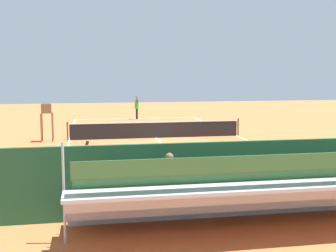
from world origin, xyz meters
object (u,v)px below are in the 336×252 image
object	(u,v)px
equipment_bag	(249,198)
tennis_player	(137,107)
tennis_racket	(129,119)
bleacher_stand	(247,193)
tennis_ball_near	(152,123)
umpire_chair	(47,118)
tennis_net	(156,130)
courtside_bench	(313,181)
line_judge	(84,173)

from	to	relation	value
equipment_bag	tennis_player	size ratio (longest dim) A/B	0.47
tennis_racket	bleacher_stand	bearing A→B (deg)	91.13
tennis_racket	tennis_ball_near	xyz separation A→B (m)	(-1.41, 3.41, 0.02)
umpire_chair	tennis_player	distance (m)	12.55
bleacher_stand	umpire_chair	bearing A→B (deg)	-67.88
tennis_ball_near	equipment_bag	bearing A→B (deg)	89.73
bleacher_stand	tennis_net	bearing A→B (deg)	-90.29
tennis_player	tennis_ball_near	xyz separation A→B (m)	(-0.77, 3.36, -0.98)
tennis_net	bleacher_stand	world-z (taller)	bleacher_stand
courtside_bench	umpire_chair	bearing A→B (deg)	-55.24
courtside_bench	tennis_racket	bearing A→B (deg)	-81.85
equipment_bag	line_judge	size ratio (longest dim) A/B	0.47
courtside_bench	tennis_ball_near	distance (m)	20.64
tennis_player	tennis_ball_near	world-z (taller)	tennis_player
umpire_chair	equipment_bag	bearing A→B (deg)	117.78
tennis_net	equipment_bag	distance (m)	13.42
tennis_net	tennis_player	xyz separation A→B (m)	(-0.05, -10.63, 0.51)
equipment_bag	umpire_chair	bearing A→B (deg)	-62.22
tennis_racket	line_judge	distance (m)	23.80
bleacher_stand	equipment_bag	bearing A→B (deg)	-112.82
tennis_net	courtside_bench	size ratio (longest dim) A/B	5.72
umpire_chair	tennis_ball_near	bearing A→B (deg)	-133.07
equipment_bag	line_judge	world-z (taller)	line_judge
umpire_chair	line_judge	size ratio (longest dim) A/B	1.11
tennis_ball_near	line_judge	size ratio (longest dim) A/B	0.03
umpire_chair	tennis_racket	distance (m)	12.34
tennis_net	courtside_bench	xyz separation A→B (m)	(-2.84, 13.27, 0.06)
bleacher_stand	tennis_ball_near	xyz separation A→B (m)	(-0.90, -22.57, -0.86)
courtside_bench	line_judge	world-z (taller)	line_judge
umpire_chair	tennis_ball_near	size ratio (longest dim) A/B	32.42
tennis_ball_near	bleacher_stand	bearing A→B (deg)	87.72
bleacher_stand	equipment_bag	size ratio (longest dim) A/B	10.07
equipment_bag	tennis_player	distance (m)	24.05
umpire_chair	tennis_player	size ratio (longest dim) A/B	1.11
tennis_net	equipment_bag	size ratio (longest dim) A/B	11.44
courtside_bench	tennis_racket	xyz separation A→B (m)	(3.43, -23.94, -0.54)
umpire_chair	tennis_ball_near	world-z (taller)	umpire_chair
tennis_net	tennis_player	distance (m)	10.64
courtside_bench	tennis_net	bearing A→B (deg)	-77.94
tennis_ball_near	tennis_player	bearing A→B (deg)	-77.12
bleacher_stand	courtside_bench	size ratio (longest dim) A/B	5.03
equipment_bag	tennis_racket	bearing A→B (deg)	-86.86
courtside_bench	tennis_player	size ratio (longest dim) A/B	0.93
equipment_bag	courtside_bench	bearing A→B (deg)	-176.52
equipment_bag	tennis_ball_near	distance (m)	20.66
tennis_player	bleacher_stand	bearing A→B (deg)	89.71
umpire_chair	courtside_bench	distance (m)	15.87
bleacher_stand	tennis_ball_near	bearing A→B (deg)	-92.28
tennis_player	tennis_racket	xyz separation A→B (m)	(0.65, -0.04, -1.00)
tennis_player	tennis_racket	distance (m)	1.19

